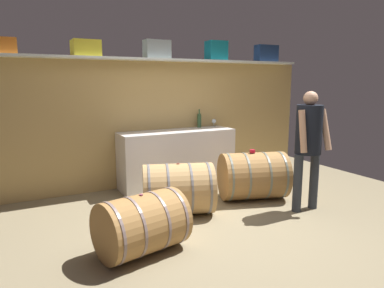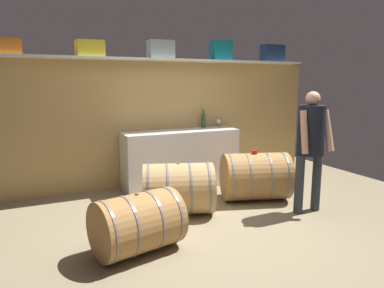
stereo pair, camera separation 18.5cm
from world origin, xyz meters
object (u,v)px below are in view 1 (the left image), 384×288
object	(u,v)px
wine_barrel_near	(253,176)
wine_barrel_flank	(142,224)
toolcase_yellow	(86,48)
wine_barrel_far	(178,189)
tasting_cup	(252,151)
work_cabinet	(177,158)
winemaker_pouring	(309,139)
toolcase_navy	(266,54)
wine_bottle_green	(199,120)
toolcase_orange	(4,46)
wine_glass	(214,121)
toolcase_teal	(216,51)
toolcase_grey	(157,49)

from	to	relation	value
wine_barrel_near	wine_barrel_flank	size ratio (longest dim) A/B	1.15
toolcase_yellow	wine_barrel_near	xyz separation A→B (m)	(1.97, -1.23, -1.75)
wine_barrel_far	tasting_cup	distance (m)	1.21
toolcase_yellow	work_cabinet	world-z (taller)	toolcase_yellow
tasting_cup	winemaker_pouring	xyz separation A→B (m)	(0.35, -0.68, 0.25)
wine_barrel_far	toolcase_navy	bearing A→B (deg)	47.27
wine_bottle_green	wine_barrel_near	size ratio (longest dim) A/B	0.29
toolcase_navy	wine_barrel_far	world-z (taller)	toolcase_navy
work_cabinet	tasting_cup	distance (m)	1.26
toolcase_navy	winemaker_pouring	distance (m)	2.38
toolcase_orange	winemaker_pouring	world-z (taller)	toolcase_orange
winemaker_pouring	wine_glass	bearing A→B (deg)	-81.33
toolcase_yellow	tasting_cup	xyz separation A→B (m)	(1.94, -1.23, -1.40)
wine_barrel_far	tasting_cup	size ratio (longest dim) A/B	13.46
toolcase_teal	tasting_cup	xyz separation A→B (m)	(-0.14, -1.23, -1.44)
wine_barrel_near	wine_glass	bearing A→B (deg)	103.46
toolcase_navy	wine_glass	world-z (taller)	toolcase_navy
toolcase_orange	tasting_cup	distance (m)	3.47
toolcase_yellow	toolcase_navy	size ratio (longest dim) A/B	0.90
wine_barrel_near	wine_barrel_far	world-z (taller)	wine_barrel_near
toolcase_grey	wine_glass	bearing A→B (deg)	-1.47
work_cabinet	tasting_cup	world-z (taller)	work_cabinet
toolcase_navy	wine_barrel_near	xyz separation A→B (m)	(-1.14, -1.23, -1.78)
toolcase_grey	toolcase_teal	world-z (taller)	toolcase_teal
work_cabinet	wine_barrel_flank	bearing A→B (deg)	-123.63
wine_barrel_near	winemaker_pouring	bearing A→B (deg)	-46.80
work_cabinet	wine_barrel_near	bearing A→B (deg)	-57.01
toolcase_yellow	wine_glass	xyz separation A→B (m)	(2.06, 0.01, -1.11)
toolcase_teal	tasting_cup	world-z (taller)	toolcase_teal
wine_bottle_green	tasting_cup	bearing A→B (deg)	-82.26
winemaker_pouring	toolcase_teal	bearing A→B (deg)	-81.95
toolcase_yellow	wine_glass	size ratio (longest dim) A/B	2.87
wine_bottle_green	work_cabinet	bearing A→B (deg)	-159.44
toolcase_navy	wine_glass	distance (m)	1.56
toolcase_yellow	wine_barrel_near	world-z (taller)	toolcase_yellow
toolcase_yellow	wine_barrel_near	size ratio (longest dim) A/B	0.35
tasting_cup	winemaker_pouring	bearing A→B (deg)	-62.52
toolcase_orange	wine_glass	xyz separation A→B (m)	(3.05, 0.01, -1.10)
tasting_cup	toolcase_teal	bearing A→B (deg)	83.62
toolcase_grey	tasting_cup	size ratio (longest dim) A/B	5.15
work_cabinet	wine_bottle_green	bearing A→B (deg)	20.56
toolcase_orange	wine_glass	size ratio (longest dim) A/B	2.30
toolcase_navy	tasting_cup	size ratio (longest dim) A/B	5.41
toolcase_grey	wine_barrel_flank	size ratio (longest dim) A/B	0.43
toolcase_grey	wine_bottle_green	distance (m)	1.32
toolcase_yellow	wine_bottle_green	xyz separation A→B (m)	(1.77, 0.01, -1.07)
toolcase_grey	toolcase_yellow	bearing A→B (deg)	177.92
wine_bottle_green	wine_glass	bearing A→B (deg)	0.19
toolcase_orange	wine_glass	world-z (taller)	toolcase_orange
wine_barrel_near	work_cabinet	bearing A→B (deg)	140.52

